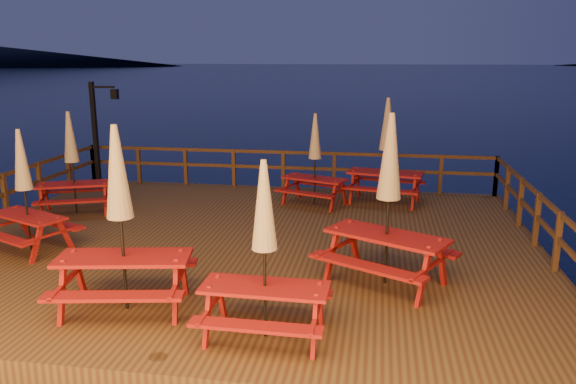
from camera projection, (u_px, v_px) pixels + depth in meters
name	position (u px, v px, depth m)	size (l,w,h in m)	color
ground	(244.00, 260.00, 11.67)	(500.00, 500.00, 0.00)	black
deck	(244.00, 251.00, 11.62)	(12.00, 10.00, 0.40)	#482B17
deck_piles	(244.00, 273.00, 11.74)	(11.44, 9.44, 1.40)	#3B2213
railing	(261.00, 186.00, 13.09)	(11.80, 9.75, 1.10)	#3B2213
lamp_post	(99.00, 124.00, 16.35)	(0.85, 0.18, 3.00)	black
picnic_table_0	(72.00, 161.00, 13.37)	(2.13, 1.96, 2.46)	maroon
picnic_table_1	(264.00, 248.00, 7.38)	(1.74, 1.44, 2.46)	maroon
picnic_table_2	(388.00, 198.00, 9.13)	(2.54, 2.39, 2.86)	maroon
picnic_table_3	(386.00, 149.00, 14.30)	(2.15, 1.88, 2.71)	maroon
picnic_table_4	(121.00, 216.00, 8.18)	(2.21, 1.93, 2.80)	maroon
picnic_table_5	(315.00, 158.00, 14.16)	(2.01, 1.84, 2.34)	maroon
picnic_table_6	(24.00, 189.00, 10.79)	(2.08, 1.93, 2.39)	maroon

